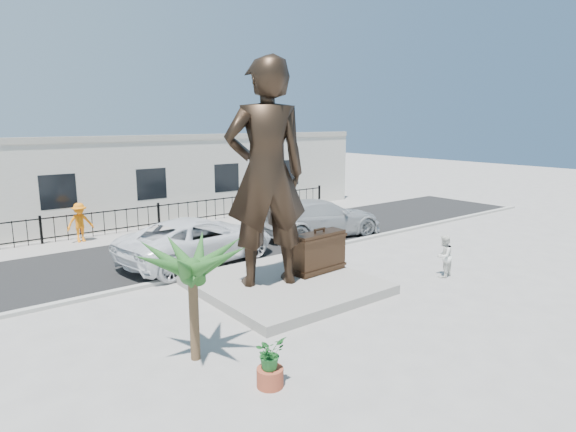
% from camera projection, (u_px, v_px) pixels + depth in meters
% --- Properties ---
extents(ground, '(100.00, 100.00, 0.00)m').
position_uv_depth(ground, '(328.00, 299.00, 14.87)').
color(ground, '#9E9991').
rests_on(ground, ground).
extents(street, '(40.00, 7.00, 0.01)m').
position_uv_depth(street, '(204.00, 246.00, 21.06)').
color(street, black).
rests_on(street, ground).
extents(curb, '(40.00, 0.25, 0.12)m').
position_uv_depth(curb, '(248.00, 264.00, 18.34)').
color(curb, '#A5A399').
rests_on(curb, ground).
extents(far_sidewalk, '(40.00, 2.50, 0.02)m').
position_uv_depth(far_sidewalk, '(166.00, 230.00, 24.15)').
color(far_sidewalk, '#9E9991').
rests_on(far_sidewalk, ground).
extents(plinth, '(5.20, 5.20, 0.30)m').
position_uv_depth(plinth, '(285.00, 285.00, 15.70)').
color(plinth, gray).
rests_on(plinth, ground).
extents(fence, '(22.00, 0.10, 1.20)m').
position_uv_depth(fence, '(159.00, 216.00, 24.65)').
color(fence, black).
rests_on(fence, ground).
extents(building, '(28.00, 7.00, 4.40)m').
position_uv_depth(building, '(128.00, 178.00, 27.59)').
color(building, silver).
rests_on(building, ground).
extents(statue, '(2.98, 2.47, 7.00)m').
position_uv_depth(statue, '(266.00, 174.00, 14.77)').
color(statue, black).
rests_on(statue, plinth).
extents(suitcase, '(2.00, 0.75, 1.39)m').
position_uv_depth(suitcase, '(319.00, 252.00, 16.45)').
color(suitcase, '#322115').
rests_on(suitcase, plinth).
extents(tourist, '(0.83, 0.70, 1.51)m').
position_uv_depth(tourist, '(444.00, 256.00, 16.83)').
color(tourist, white).
rests_on(tourist, ground).
extents(car_white, '(6.67, 3.90, 1.75)m').
position_uv_depth(car_white, '(198.00, 240.00, 18.59)').
color(car_white, white).
rests_on(car_white, street).
extents(car_silver, '(6.35, 3.59, 1.74)m').
position_uv_depth(car_silver, '(321.00, 218.00, 22.87)').
color(car_silver, '#A5A8AA').
rests_on(car_silver, street).
extents(worker, '(1.18, 0.70, 1.78)m').
position_uv_depth(worker, '(80.00, 223.00, 21.64)').
color(worker, orange).
rests_on(worker, far_sidewalk).
extents(palm_tree, '(1.80, 1.80, 3.20)m').
position_uv_depth(palm_tree, '(196.00, 359.00, 11.11)').
color(palm_tree, '#1F4C1B').
rests_on(palm_tree, ground).
extents(planter, '(0.56, 0.56, 0.40)m').
position_uv_depth(planter, '(270.00, 377.00, 9.93)').
color(planter, '#9B4129').
rests_on(planter, ground).
extents(shrub, '(0.69, 0.62, 0.69)m').
position_uv_depth(shrub, '(270.00, 353.00, 9.82)').
color(shrub, '#1F6025').
rests_on(shrub, planter).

